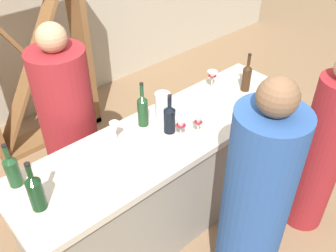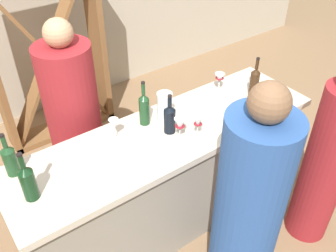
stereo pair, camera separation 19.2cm
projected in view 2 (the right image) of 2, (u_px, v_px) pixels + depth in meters
name	position (u px, v px, depth m)	size (l,w,h in m)	color
ground_plane	(168.00, 220.00, 3.06)	(12.00, 12.00, 0.00)	#846647
bar_counter	(168.00, 180.00, 2.78)	(2.23, 0.64, 0.92)	gray
wine_rack	(48.00, 55.00, 3.50)	(1.09, 0.28, 1.76)	brown
wine_bottle_leftmost_olive_green	(10.00, 159.00, 2.12)	(0.08, 0.08, 0.29)	#193D1E
wine_bottle_second_left_dark_green	(28.00, 181.00, 1.97)	(0.08, 0.08, 0.32)	black
wine_bottle_center_olive_green	(144.00, 108.00, 2.50)	(0.07, 0.07, 0.33)	#193D1E
wine_bottle_second_right_near_black	(169.00, 118.00, 2.44)	(0.08, 0.08, 0.29)	black
wine_bottle_rightmost_amber_brown	(254.00, 81.00, 2.81)	(0.07, 0.07, 0.31)	#331E0F
wine_glass_near_left	(198.00, 123.00, 2.38)	(0.07, 0.07, 0.17)	white
wine_glass_near_center	(180.00, 125.00, 2.38)	(0.08, 0.08, 0.16)	white
wine_glass_near_right	(114.00, 125.00, 2.37)	(0.06, 0.06, 0.16)	white
wine_glass_far_left	(220.00, 79.00, 2.84)	(0.08, 0.08, 0.16)	white
water_pitcher	(165.00, 107.00, 2.55)	(0.11, 0.11, 0.22)	silver
person_left_guest	(247.00, 213.00, 2.18)	(0.51, 0.51, 1.63)	#284C8C
person_center_guest	(326.00, 164.00, 2.59)	(0.36, 0.36, 1.48)	maroon
person_right_guest	(76.00, 128.00, 2.85)	(0.49, 0.49, 1.60)	maroon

